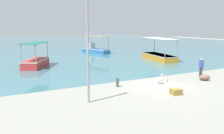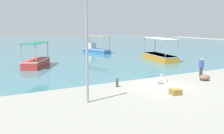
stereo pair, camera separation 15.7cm
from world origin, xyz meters
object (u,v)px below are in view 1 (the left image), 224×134
mooring_bollard (117,82)px  fishing_boat_center (95,49)px  lamp_post (88,43)px  pelican (160,79)px  cargo_crate (176,92)px  fisherman_standing (201,67)px  fishing_boat_far_right (159,56)px  glass_bottle (167,81)px  net_pile (204,77)px  fishing_boat_near_right (36,62)px

mooring_bollard → fishing_boat_center: bearing=68.8°
lamp_post → pelican: bearing=13.2°
lamp_post → cargo_crate: lamp_post is taller
fishing_boat_center → fisherman_standing: size_ratio=3.45×
fishing_boat_far_right → glass_bottle: (-7.90, -10.56, -0.44)m
pelican → net_pile: bearing=-10.1°
fishing_boat_near_right → fisherman_standing: size_ratio=2.97×
glass_bottle → fishing_boat_center: bearing=79.5°
fishing_boat_far_right → mooring_bollard: (-12.25, -9.96, -0.16)m
fishing_boat_center → fishing_boat_near_right: fishing_boat_center is taller
fishing_boat_center → mooring_bollard: 23.60m
fishing_boat_center → lamp_post: (-11.97, -24.42, 2.97)m
cargo_crate → glass_bottle: cargo_crate is taller
lamp_post → net_pile: size_ratio=6.94×
fishing_boat_center → pelican: fishing_boat_center is taller
net_pile → cargo_crate: 5.63m
pelican → net_pile: pelican is taller
mooring_bollard → lamp_post: bearing=-144.9°
fisherman_standing → cargo_crate: size_ratio=2.58×
cargo_crate → pelican: bearing=70.6°
fishing_boat_center → mooring_bollard: (-8.54, -22.00, -0.22)m
net_pile → cargo_crate: size_ratio=1.41×
fishing_boat_far_right → fisherman_standing: fishing_boat_far_right is taller
fishing_boat_near_right → glass_bottle: bearing=-58.8°
cargo_crate → glass_bottle: size_ratio=2.43×
fisherman_standing → glass_bottle: fisherman_standing is taller
mooring_bollard → fisherman_standing: 8.42m
fishing_boat_far_right → fisherman_standing: (-3.86, -10.41, 0.35)m
fishing_boat_near_right → pelican: 14.59m
pelican → fisherman_standing: (5.00, 0.36, 0.53)m
fishing_boat_center → fishing_boat_far_right: 12.60m
mooring_bollard → fishing_boat_near_right: bearing=105.4°
fisherman_standing → glass_bottle: (-4.04, -0.15, -0.80)m
fishing_boat_near_right → net_pile: bearing=-51.4°
fishing_boat_far_right → fishing_boat_center: bearing=107.2°
fishing_boat_center → net_pile: (-0.95, -23.57, -0.36)m
fishing_boat_near_right → mooring_bollard: bearing=-74.6°
fishing_boat_near_right → fisherman_standing: (11.73, -12.58, 0.33)m
pelican → net_pile: (4.20, -0.75, -0.13)m
cargo_crate → glass_bottle: 3.67m
fishing_boat_far_right → glass_bottle: bearing=-126.8°
pelican → lamp_post: 7.70m
lamp_post → mooring_bollard: 5.27m
lamp_post → fishing_boat_far_right: bearing=38.3°
mooring_bollard → glass_bottle: bearing=-7.8°
fishing_boat_center → pelican: size_ratio=7.23×
mooring_bollard → fisherman_standing: fisherman_standing is taller
fishing_boat_near_right → glass_bottle: fishing_boat_near_right is taller
fishing_boat_far_right → pelican: (-8.86, -10.77, -0.18)m
fisherman_standing → fishing_boat_near_right: bearing=133.0°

